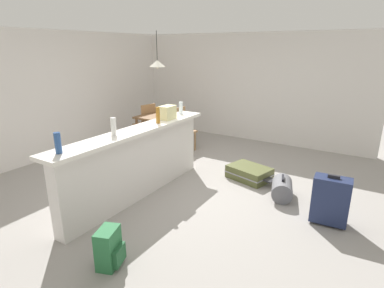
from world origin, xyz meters
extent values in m
cube|color=gray|center=(0.00, 0.00, -0.03)|extent=(13.00, 13.00, 0.05)
cube|color=silver|center=(0.00, 3.05, 1.25)|extent=(6.60, 0.10, 2.50)
cube|color=silver|center=(3.05, 0.30, 1.25)|extent=(0.10, 6.00, 2.50)
cube|color=silver|center=(-0.76, 0.31, 0.50)|extent=(2.80, 0.20, 1.00)
cube|color=white|center=(-0.76, 0.31, 1.02)|extent=(2.96, 0.40, 0.05)
cylinder|color=#284C89|center=(-2.01, 0.31, 1.17)|extent=(0.07, 0.07, 0.24)
cylinder|color=silver|center=(-1.16, 0.34, 1.17)|extent=(0.07, 0.07, 0.24)
cylinder|color=#9E661E|center=(-0.31, 0.27, 1.17)|extent=(0.06, 0.06, 0.25)
cylinder|color=silver|center=(0.47, 0.37, 1.15)|extent=(0.07, 0.07, 0.21)
cube|color=beige|center=(0.00, 0.31, 1.16)|extent=(0.26, 0.18, 0.22)
cube|color=brown|center=(1.43, 1.50, 0.72)|extent=(1.10, 0.80, 0.04)
cylinder|color=brown|center=(0.94, 1.16, 0.35)|extent=(0.06, 0.06, 0.70)
cylinder|color=brown|center=(1.92, 1.16, 0.35)|extent=(0.06, 0.06, 0.70)
cylinder|color=brown|center=(0.94, 1.84, 0.35)|extent=(0.06, 0.06, 0.70)
cylinder|color=brown|center=(1.92, 1.84, 0.35)|extent=(0.06, 0.06, 0.70)
cube|color=#9E754C|center=(1.43, 0.92, 0.43)|extent=(0.46, 0.46, 0.04)
cube|color=#9E754C|center=(1.46, 1.10, 0.69)|extent=(0.40, 0.10, 0.48)
cylinder|color=#9E754C|center=(1.24, 0.79, 0.21)|extent=(0.04, 0.04, 0.41)
cylinder|color=#9E754C|center=(1.56, 0.73, 0.21)|extent=(0.04, 0.04, 0.41)
cylinder|color=#9E754C|center=(1.30, 1.10, 0.21)|extent=(0.04, 0.04, 0.41)
cylinder|color=#9E754C|center=(1.61, 1.05, 0.21)|extent=(0.04, 0.04, 0.41)
cube|color=#9E754C|center=(1.45, 2.07, 0.43)|extent=(0.47, 0.47, 0.04)
cube|color=#9E754C|center=(1.41, 1.90, 0.69)|extent=(0.40, 0.11, 0.48)
cylinder|color=#9E754C|center=(1.64, 2.20, 0.21)|extent=(0.04, 0.04, 0.41)
cylinder|color=#9E754C|center=(1.33, 2.26, 0.21)|extent=(0.04, 0.04, 0.41)
cylinder|color=#9E754C|center=(1.58, 1.88, 0.21)|extent=(0.04, 0.04, 0.41)
cylinder|color=#9E754C|center=(1.26, 1.95, 0.21)|extent=(0.04, 0.04, 0.41)
cylinder|color=black|center=(1.42, 1.60, 2.19)|extent=(0.01, 0.01, 0.61)
cone|color=white|center=(1.42, 1.60, 1.84)|extent=(0.34, 0.34, 0.14)
sphere|color=white|center=(1.42, 1.60, 1.76)|extent=(0.07, 0.07, 0.07)
cube|color=#51562D|center=(0.72, -0.87, 0.11)|extent=(0.64, 0.78, 0.22)
cube|color=gray|center=(0.72, -0.87, 0.11)|extent=(0.66, 0.80, 0.02)
cube|color=#2D2D33|center=(0.61, -1.26, 0.11)|extent=(0.21, 0.18, 0.02)
cube|color=#286B3D|center=(-2.14, -0.48, 0.21)|extent=(0.32, 0.27, 0.42)
cube|color=#205530|center=(-2.10, -0.59, 0.14)|extent=(0.23, 0.13, 0.19)
cube|color=black|center=(-2.24, -0.41, 0.19)|extent=(0.04, 0.03, 0.36)
cube|color=black|center=(-2.10, -0.36, 0.19)|extent=(0.04, 0.03, 0.36)
cylinder|color=slate|center=(0.32, -1.55, 0.15)|extent=(0.54, 0.42, 0.30)
cube|color=black|center=(0.32, -1.55, 0.32)|extent=(0.20, 0.08, 0.04)
cube|color=#1E284C|center=(-0.08, -2.26, 0.33)|extent=(0.27, 0.46, 0.60)
cylinder|color=black|center=(-0.09, -2.07, 0.03)|extent=(0.03, 0.06, 0.06)
cylinder|color=black|center=(-0.06, -2.45, 0.03)|extent=(0.03, 0.06, 0.06)
cube|color=#232328|center=(-0.08, -2.26, 0.65)|extent=(0.05, 0.14, 0.04)
camera|label=1|loc=(-3.98, -2.64, 2.16)|focal=29.05mm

